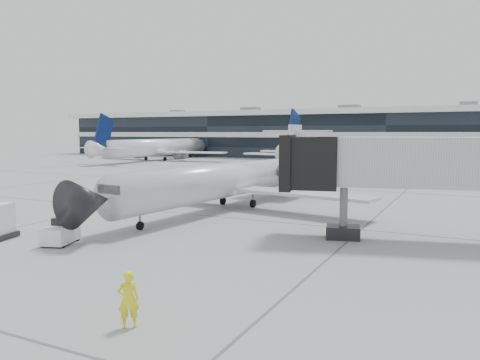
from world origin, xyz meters
The scene contains 10 objects.
ground centered at (0.00, 0.00, 0.00)m, with size 220.00×220.00×0.00m, color gray.
terminal centered at (0.00, 82.00, 5.00)m, with size 170.00×22.00×10.00m, color black.
bg_jet_left centered at (-45.00, 55.00, 0.00)m, with size 32.00×40.00×9.60m, color white, non-canonical shape.
bg_jet_center centered at (-8.00, 55.00, 0.00)m, with size 32.00×40.00×9.60m, color white, non-canonical shape.
regional_jet centered at (-1.27, 3.97, 2.33)m, with size 23.65×29.54×6.82m.
jet_bridge centered at (16.12, -1.16, 4.37)m, with size 18.50×7.79×6.00m.
ramp_worker centered at (6.63, -18.01, 0.91)m, with size 0.66×0.44×1.82m, color #F3FF1A.
baggage_tug centered at (-3.93, -10.93, 0.62)m, with size 1.90×2.47×1.38m.
traffic_cone centered at (-10.04, 9.03, 0.29)m, with size 0.55×0.55×0.61m.
far_tug centered at (-11.72, 32.86, 0.66)m, with size 1.51×2.39×1.47m.
Camera 1 is at (15.93, -29.03, 6.05)m, focal length 35.00 mm.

